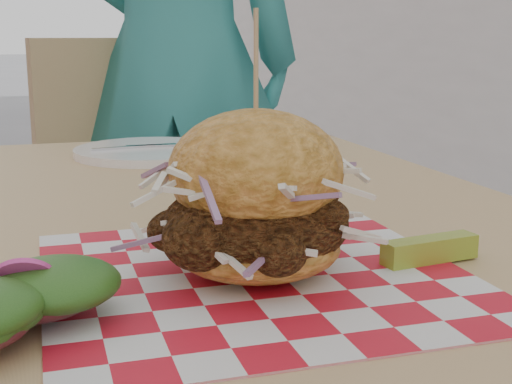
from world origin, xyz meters
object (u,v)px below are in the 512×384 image
(diner, at_px, (177,58))
(sandwich, at_px, (256,204))
(patio_table, at_px, (204,267))
(patio_chair, at_px, (107,193))

(diner, relative_size, sandwich, 8.00)
(patio_table, height_order, sandwich, sandwich)
(diner, bearing_deg, patio_table, 98.12)
(patio_table, bearing_deg, diner, 80.73)
(diner, height_order, patio_chair, diner)
(patio_table, height_order, patio_chair, patio_chair)
(patio_table, distance_m, sandwich, 0.30)
(patio_table, bearing_deg, sandwich, -92.86)
(patio_table, xyz_separation_m, patio_chair, (-0.03, 1.03, -0.12))
(patio_chair, bearing_deg, sandwich, -104.96)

